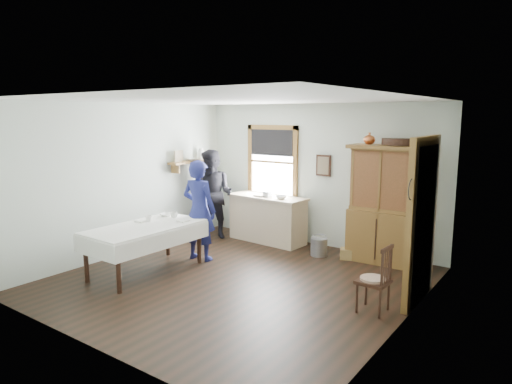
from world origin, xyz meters
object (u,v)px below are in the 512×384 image
work_counter (268,219)px  spindle_chair (374,278)px  wicker_basket (349,254)px  woman_blue (199,214)px  china_hutch (382,204)px  figure_dark (213,198)px  pail (319,247)px  dining_table (146,249)px

work_counter → spindle_chair: 3.55m
spindle_chair → wicker_basket: 2.19m
work_counter → spindle_chair: (2.95, -1.96, -0.02)m
woman_blue → china_hutch: bearing=-154.4°
china_hutch → spindle_chair: 2.19m
work_counter → figure_dark: bearing=-153.7°
china_hutch → figure_dark: china_hutch is taller
work_counter → china_hutch: (2.30, 0.05, 0.54)m
china_hutch → wicker_basket: size_ratio=6.43×
spindle_chair → figure_dark: bearing=162.9°
work_counter → pail: work_counter is taller
work_counter → woman_blue: 1.71m
wicker_basket → woman_blue: bearing=-144.3°
spindle_chair → pail: 2.41m
spindle_chair → figure_dark: size_ratio=0.53×
dining_table → spindle_chair: spindle_chair is taller
wicker_basket → dining_table: bearing=-133.4°
dining_table → wicker_basket: bearing=46.6°
dining_table → spindle_chair: size_ratio=2.15×
work_counter → dining_table: 2.69m
spindle_chair → pail: size_ratio=2.76×
spindle_chair → woman_blue: bearing=178.4°
china_hutch → dining_table: china_hutch is taller
dining_table → woman_blue: 1.10m
woman_blue → figure_dark: (-0.74, 1.22, 0.03)m
pail → wicker_basket: 0.55m
work_counter → spindle_chair: size_ratio=1.81×
work_counter → pail: (1.28, -0.25, -0.30)m
work_counter → dining_table: size_ratio=0.84×
dining_table → woman_blue: (0.26, 0.98, 0.43)m
work_counter → wicker_basket: 1.85m
dining_table → work_counter: bearing=78.0°
woman_blue → dining_table: bearing=67.9°
pail → china_hutch: bearing=16.7°
woman_blue → spindle_chair: bearing=166.9°
dining_table → figure_dark: figure_dark is taller
pail → figure_dark: bearing=-175.8°
pail → wicker_basket: size_ratio=1.03×
work_counter → woman_blue: size_ratio=0.99×
china_hutch → wicker_basket: bearing=-161.7°
china_hutch → figure_dark: size_ratio=1.20×
work_counter → spindle_chair: work_counter is taller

